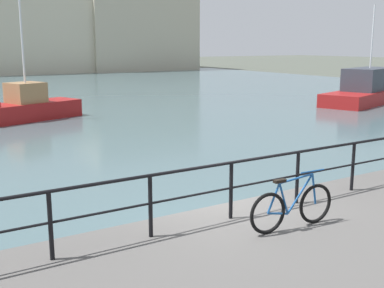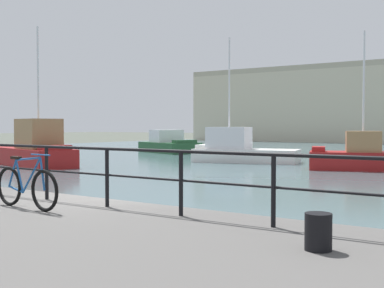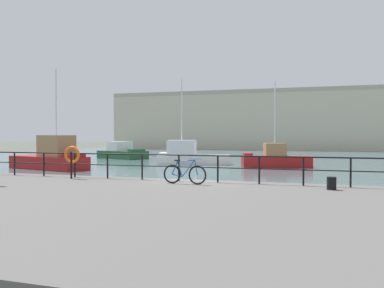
% 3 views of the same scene
% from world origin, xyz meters
% --- Properties ---
extents(ground_plane, '(240.00, 240.00, 0.00)m').
position_xyz_m(ground_plane, '(0.00, 0.00, 0.00)').
color(ground_plane, '#4C5147').
extents(moored_harbor_tender, '(10.11, 5.45, 6.40)m').
position_xyz_m(moored_harbor_tender, '(22.03, 13.92, 0.89)').
color(moored_harbor_tender, maroon).
rests_on(moored_harbor_tender, water_basin).
extents(moored_red_daysailer, '(5.72, 3.60, 6.90)m').
position_xyz_m(moored_red_daysailer, '(0.51, 18.21, 0.70)').
color(moored_red_daysailer, maroon).
rests_on(moored_red_daysailer, water_basin).
extents(quay_railing, '(21.38, 0.07, 1.08)m').
position_xyz_m(quay_railing, '(0.37, -0.75, 1.50)').
color(quay_railing, black).
rests_on(quay_railing, quay_promenade).
extents(parked_bicycle, '(1.77, 0.17, 0.98)m').
position_xyz_m(parked_bicycle, '(0.16, -1.71, 1.15)').
color(parked_bicycle, black).
rests_on(parked_bicycle, quay_promenade).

